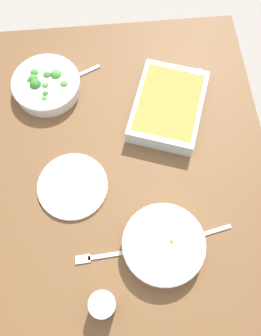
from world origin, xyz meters
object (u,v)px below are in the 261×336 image
Objects in this scene: spoon_by_broccoli at (71,78)px; spoon_by_stew at (195,237)px; stew_bowl at (163,245)px; drink_cup at (103,305)px; side_plate at (73,186)px; baking_dish at (168,106)px; fork_on_table at (101,256)px; broccoli_bowl at (46,85)px.

spoon_by_stew is at bearing -149.60° from spoon_by_broccoli.
stew_bowl is 1.42× the size of spoon_by_broccoli.
side_plate is (0.35, 0.07, -0.03)m from drink_cup.
stew_bowl reaches higher than spoon_by_stew.
spoon_by_broccoli is (0.16, 0.32, -0.03)m from baking_dish.
side_plate is at bearing 179.02° from spoon_by_broccoli.
baking_dish is at bearing -28.81° from fork_on_table.
spoon_by_stew is (-0.19, -0.36, -0.00)m from side_plate.
spoon_by_stew is at bearing -83.69° from fork_on_table.
stew_bowl is 1.34× the size of fork_on_table.
broccoli_bowl is at bearing 72.81° from baking_dish.
broccoli_bowl is 0.42m from baking_dish.
broccoli_bowl is at bearing 14.17° from fork_on_table.
stew_bowl is at bearing -86.42° from fork_on_table.
broccoli_bowl is 1.40× the size of spoon_by_broccoli.
stew_bowl is at bearing -51.80° from drink_cup.
spoon_by_stew is at bearing -142.35° from broccoli_bowl.
spoon_by_stew and spoon_by_broccoli have the same top height.
broccoli_bowl is 1.32× the size of fork_on_table.
baking_dish is 0.65m from drink_cup.
spoon_by_stew is at bearing -78.83° from stew_bowl.
stew_bowl is 0.67m from broccoli_bowl.
broccoli_bowl is (0.58, 0.33, -0.00)m from stew_bowl.
drink_cup reaches higher than spoon_by_stew.
side_plate is 0.41m from spoon_by_broccoli.
fork_on_table is (-0.63, -0.07, -0.00)m from spoon_by_broccoli.
stew_bowl reaches higher than spoon_by_broccoli.
spoon_by_stew is at bearing -176.49° from baking_dish.
spoon_by_broccoli is (0.41, -0.01, -0.00)m from side_plate.
broccoli_bowl is 0.09m from spoon_by_broccoli.
stew_bowl is 0.67× the size of baking_dish.
stew_bowl is 0.23m from drink_cup.
spoon_by_broccoli is at bearing -66.17° from broccoli_bowl.
spoon_by_broccoli is at bearing 6.10° from fork_on_table.
broccoli_bowl is 0.61m from fork_on_table.
baking_dish is at bearing -107.19° from broccoli_bowl.
stew_bowl is at bearing 170.76° from baking_dish.
spoon_by_stew is at bearing -60.02° from drink_cup.
side_plate is at bearing 126.42° from baking_dish.
drink_cup reaches higher than broccoli_bowl.
baking_dish reaches higher than side_plate.
fork_on_table is (-0.01, 0.18, -0.03)m from stew_bowl.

